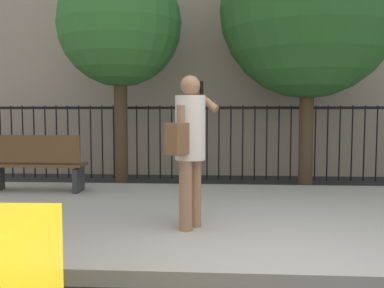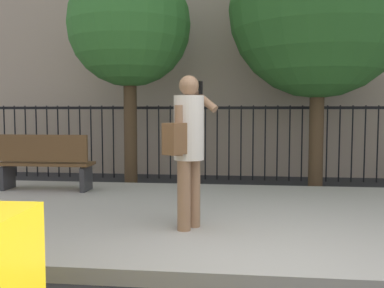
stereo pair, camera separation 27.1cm
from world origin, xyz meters
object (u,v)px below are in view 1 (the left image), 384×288
(pedestrian_on_phone, at_px, (189,140))
(street_tree_far, at_px, (309,10))
(street_tree_near, at_px, (120,25))
(street_bench, at_px, (35,162))

(pedestrian_on_phone, xyz_separation_m, street_tree_far, (2.00, 3.68, 2.23))
(pedestrian_on_phone, height_order, street_tree_near, street_tree_near)
(street_tree_near, height_order, street_tree_far, street_tree_far)
(street_tree_far, bearing_deg, street_bench, -161.25)
(street_bench, bearing_deg, street_tree_far, 18.75)
(pedestrian_on_phone, xyz_separation_m, street_tree_near, (-1.61, 3.63, 1.97))
(street_bench, relative_size, street_tree_near, 0.37)
(pedestrian_on_phone, bearing_deg, street_tree_far, 61.48)
(pedestrian_on_phone, height_order, street_bench, pedestrian_on_phone)
(street_tree_near, bearing_deg, street_tree_far, 0.73)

